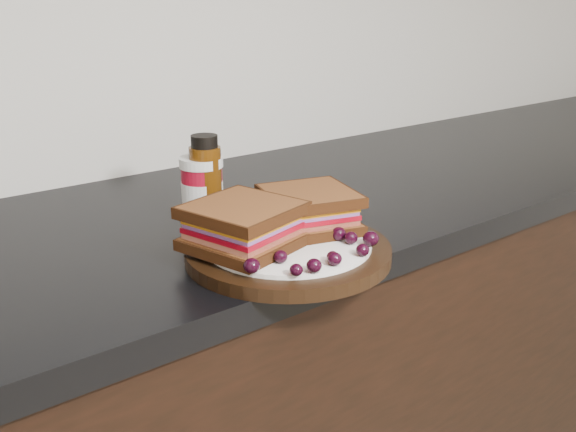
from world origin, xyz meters
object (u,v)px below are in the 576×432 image
object	(u,v)px
sandwich_left	(243,226)
oil_bottle	(206,178)
condiment_jar	(202,188)
plate	(288,251)

from	to	relation	value
sandwich_left	oil_bottle	size ratio (longest dim) A/B	0.95
condiment_jar	oil_bottle	distance (m)	0.02
plate	oil_bottle	bearing A→B (deg)	91.63
condiment_jar	sandwich_left	bearing A→B (deg)	-105.19
plate	sandwich_left	bearing A→B (deg)	161.08
sandwich_left	oil_bottle	bearing A→B (deg)	58.67
oil_bottle	plate	bearing A→B (deg)	-88.37
condiment_jar	plate	bearing A→B (deg)	-87.98
sandwich_left	condiment_jar	size ratio (longest dim) A/B	1.29
sandwich_left	condiment_jar	world-z (taller)	condiment_jar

